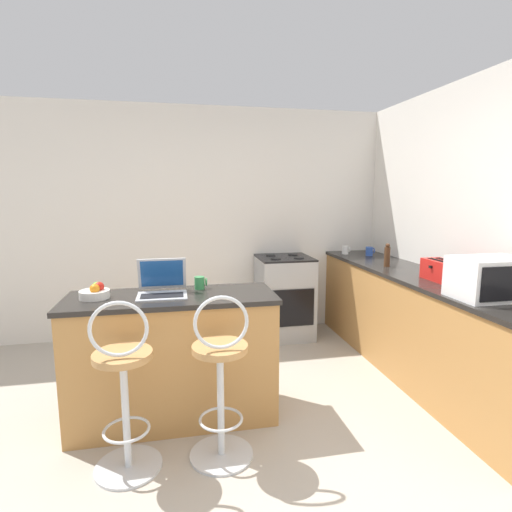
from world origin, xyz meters
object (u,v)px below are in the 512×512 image
mug_blue (370,251)px  fruit_bowl (95,292)px  microwave (490,278)px  bar_stool_far (221,381)px  stove_range (284,297)px  mug_green (200,283)px  laptop (162,286)px  toaster (441,270)px  mug_white (346,250)px  bar_stool_near (124,390)px  pepper_mill (387,256)px

mug_blue → fruit_bowl: (-2.73, -1.35, -0.01)m
microwave → fruit_bowl: 2.70m
bar_stool_far → stove_range: (0.96, 2.01, -0.05)m
mug_green → microwave: bearing=-19.2°
laptop → mug_blue: size_ratio=3.41×
microwave → stove_range: bearing=114.0°
microwave → mug_green: (-1.92, 0.67, -0.09)m
bar_stool_far → mug_blue: (1.94, 1.90, 0.47)m
laptop → mug_blue: (2.29, 1.33, -0.01)m
bar_stool_far → toaster: toaster is taller
microwave → mug_white: (-0.13, 2.06, -0.09)m
bar_stool_near → laptop: size_ratio=3.12×
mug_white → bar_stool_near: bearing=-137.8°
mug_white → stove_range: bearing=-175.7°
bar_stool_near → mug_white: bar_stool_near is taller
mug_white → mug_blue: (0.22, -0.16, 0.00)m
mug_white → mug_blue: mug_blue is taller
bar_stool_near → pepper_mill: size_ratio=4.62×
toaster → mug_white: (-0.18, 1.49, -0.04)m
mug_blue → mug_green: bearing=-148.6°
microwave → fruit_bowl: (-2.64, 0.54, -0.10)m
bar_stool_far → mug_blue: bar_stool_far is taller
mug_white → pepper_mill: size_ratio=0.42×
toaster → fruit_bowl: bearing=-179.6°
bar_stool_near → pepper_mill: (2.34, 1.23, 0.53)m
bar_stool_near → laptop: laptop is taller
mug_blue → mug_green: 2.36m
bar_stool_far → laptop: size_ratio=3.12×
fruit_bowl → laptop: bearing=2.0°
bar_stool_near → bar_stool_far: 0.56m
bar_stool_near → pepper_mill: pepper_mill is taller
bar_stool_near → bar_stool_far: (0.56, 0.00, 0.00)m
bar_stool_far → toaster: 2.04m
toaster → mug_green: bearing=177.0°
bar_stool_far → mug_blue: size_ratio=10.65×
bar_stool_far → toaster: (1.89, 0.57, 0.50)m
mug_blue → stove_range: bearing=173.9°
bar_stool_far → toaster: size_ratio=3.37×
microwave → mug_white: microwave is taller
stove_range → fruit_bowl: (-1.75, -1.45, 0.51)m
bar_stool_far → fruit_bowl: bearing=145.1°
fruit_bowl → mug_green: 0.73m
bar_stool_far → stove_range: bearing=64.5°
stove_range → mug_white: (0.76, 0.06, 0.51)m
toaster → mug_blue: toaster is taller
fruit_bowl → mug_green: fruit_bowl is taller
toaster → mug_green: toaster is taller
laptop → microwave: 2.27m
stove_range → fruit_bowl: bearing=-140.3°
laptop → mug_blue: laptop is taller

